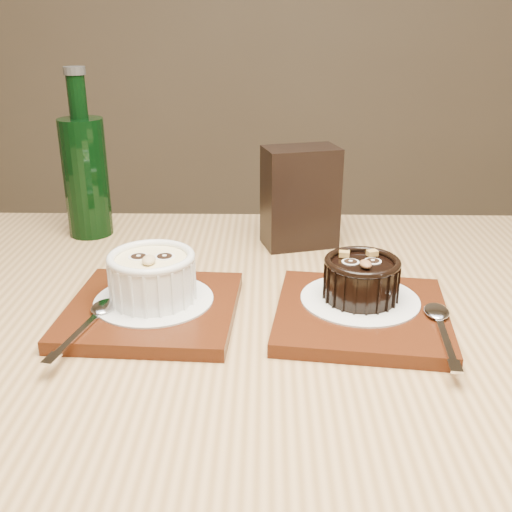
{
  "coord_description": "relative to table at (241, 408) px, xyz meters",
  "views": [
    {
      "loc": [
        -0.12,
        -0.65,
        1.06
      ],
      "look_at": [
        -0.12,
        -0.05,
        0.81
      ],
      "focal_mm": 42.0,
      "sensor_mm": 36.0,
      "label": 1
    }
  ],
  "objects": [
    {
      "name": "table",
      "position": [
        0.0,
        0.0,
        0.0
      ],
      "size": [
        1.21,
        0.82,
        0.75
      ],
      "rotation": [
        0.0,
        0.0,
        -0.02
      ],
      "color": "#9D7444",
      "rests_on": "ground"
    },
    {
      "name": "tray_left",
      "position": [
        -0.1,
        0.04,
        0.1
      ],
      "size": [
        0.19,
        0.19,
        0.01
      ],
      "primitive_type": "cube",
      "rotation": [
        0.0,
        0.0,
        -0.07
      ],
      "color": "#4C1E0C",
      "rests_on": "table"
    },
    {
      "name": "doily_left",
      "position": [
        -0.1,
        0.05,
        0.11
      ],
      "size": [
        0.13,
        0.13,
        0.0
      ],
      "primitive_type": "cylinder",
      "color": "white",
      "rests_on": "tray_left"
    },
    {
      "name": "ramekin_white",
      "position": [
        -0.1,
        0.05,
        0.14
      ],
      "size": [
        0.09,
        0.09,
        0.06
      ],
      "rotation": [
        0.0,
        0.0,
        0.02
      ],
      "color": "white",
      "rests_on": "doily_left"
    },
    {
      "name": "spoon_left",
      "position": [
        -0.15,
        -0.01,
        0.11
      ],
      "size": [
        0.06,
        0.14,
        0.01
      ],
      "primitive_type": null,
      "rotation": [
        0.0,
        0.0,
        -0.23
      ],
      "color": "silver",
      "rests_on": "tray_left"
    },
    {
      "name": "tray_right",
      "position": [
        0.13,
        0.03,
        0.1
      ],
      "size": [
        0.2,
        0.2,
        0.01
      ],
      "primitive_type": "cube",
      "rotation": [
        0.0,
        0.0,
        -0.15
      ],
      "color": "#4C1E0C",
      "rests_on": "table"
    },
    {
      "name": "doily_right",
      "position": [
        0.13,
        0.05,
        0.11
      ],
      "size": [
        0.13,
        0.13,
        0.0
      ],
      "primitive_type": "cylinder",
      "color": "white",
      "rests_on": "tray_right"
    },
    {
      "name": "ramekin_dark",
      "position": [
        0.13,
        0.05,
        0.13
      ],
      "size": [
        0.08,
        0.08,
        0.05
      ],
      "rotation": [
        0.0,
        0.0,
        0.09
      ],
      "color": "black",
      "rests_on": "doily_right"
    },
    {
      "name": "spoon_right",
      "position": [
        0.2,
        -0.02,
        0.11
      ],
      "size": [
        0.04,
        0.14,
        0.01
      ],
      "primitive_type": null,
      "rotation": [
        0.0,
        0.0,
        -0.12
      ],
      "color": "silver",
      "rests_on": "tray_right"
    },
    {
      "name": "condiment_stand",
      "position": [
        0.08,
        0.26,
        0.16
      ],
      "size": [
        0.11,
        0.08,
        0.14
      ],
      "primitive_type": "cube",
      "rotation": [
        0.0,
        0.0,
        0.26
      ],
      "color": "black",
      "rests_on": "table"
    },
    {
      "name": "green_bottle",
      "position": [
        -0.23,
        0.31,
        0.18
      ],
      "size": [
        0.06,
        0.06,
        0.24
      ],
      "color": "black",
      "rests_on": "table"
    }
  ]
}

